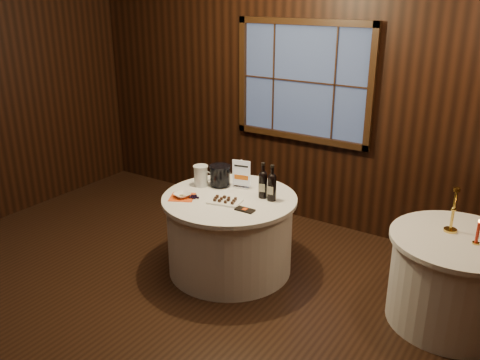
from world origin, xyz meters
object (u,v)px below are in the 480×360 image
Objects in this scene: side_table at (453,280)px; glass_pitcher at (201,176)px; port_bottle_right at (272,185)px; cracker_bowl at (182,195)px; sign_stand at (241,178)px; chocolate_plate at (225,201)px; main_table at (230,233)px; chocolate_box at (245,210)px; ice_bucket at (220,175)px; red_candle at (477,234)px; brass_candlestick at (453,216)px; grape_bunch at (193,197)px; port_bottle_left at (263,183)px.

side_table is 5.11× the size of glass_pitcher.
port_bottle_right is 2.31× the size of cracker_bowl.
chocolate_plate is at bearing -92.19° from sign_stand.
sign_stand is (-0.04, 0.26, 0.48)m from main_table.
chocolate_box is 1.16× the size of cracker_bowl.
ice_bucket reaches higher than glass_pitcher.
ice_bucket is at bearing -177.99° from red_candle.
ice_bucket is 0.65m from chocolate_box.
chocolate_plate is 0.26m from chocolate_box.
main_table is 0.60m from cracker_bowl.
red_candle is (0.21, -0.12, -0.05)m from brass_candlestick.
chocolate_box is 1.72m from brass_candlestick.
port_bottle_right is 1.99× the size of chocolate_box.
cracker_bowl is at bearing -166.87° from side_table.
brass_candlestick reaches higher than grape_bunch.
brass_candlestick reaches higher than sign_stand.
chocolate_box is (0.53, -0.37, -0.11)m from ice_bucket.
sign_stand is 0.22m from ice_bucket.
main_table is at bearing 106.01° from chocolate_plate.
main_table is 3.84× the size of chocolate_plate.
grape_bunch reaches higher than main_table.
ice_bucket reaches higher than main_table.
side_table is at bearing 8.53° from main_table.
red_candle is at bearing 11.75° from cracker_bowl.
glass_pitcher reaches higher than cracker_bowl.
brass_candlestick is at bearing 1.40° from port_bottle_right.
main_table is 6.06× the size of glass_pitcher.
sign_stand is 1.38× the size of ice_bucket.
grape_bunch is at bearing -176.47° from chocolate_box.
side_table is at bearing 12.37° from chocolate_plate.
port_bottle_left reaches higher than sign_stand.
chocolate_box is at bearing -110.63° from port_bottle_right.
sign_stand is at bearing -178.88° from side_table.
sign_stand is 1.98× the size of grape_bunch.
main_table is 8.57× the size of cracker_bowl.
side_table is at bearing -11.68° from sign_stand.
chocolate_plate is at bearing 167.16° from chocolate_box.
grape_bunch is at bearing -127.16° from sign_stand.
sign_stand reaches higher than grape_bunch.
side_table is (2.00, 0.30, 0.00)m from main_table.
main_table is 0.55m from sign_stand.
side_table is 3.13× the size of port_bottle_right.
port_bottle_right is at bearing -12.22° from glass_pitcher.
main_table is 6.20× the size of red_candle.
grape_bunch is at bearing -92.65° from ice_bucket.
side_table is 0.53m from brass_candlestick.
sign_stand is at bearing 157.48° from port_bottle_right.
port_bottle_right is at bearing -171.26° from brass_candlestick.
port_bottle_right is at bearing -24.08° from port_bottle_left.
chocolate_box is at bearing -164.14° from side_table.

